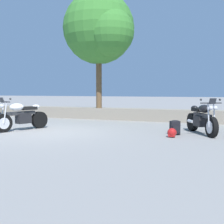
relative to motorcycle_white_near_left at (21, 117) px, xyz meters
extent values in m
plane|color=gray|center=(1.06, -0.09, -0.49)|extent=(120.00, 120.00, 0.00)
cube|color=gray|center=(1.06, 4.71, -0.21)|extent=(36.00, 0.80, 0.55)
cylinder|color=black|center=(-0.23, -0.65, -0.18)|extent=(0.34, 0.63, 0.62)
cylinder|color=black|center=(0.25, 0.70, -0.18)|extent=(0.38, 0.64, 0.62)
cylinder|color=silver|center=(-0.23, -0.65, -0.18)|extent=(0.28, 0.42, 0.38)
cube|color=black|center=(0.03, 0.07, -0.08)|extent=(0.46, 0.56, 0.34)
cube|color=#2D2D30|center=(-0.01, -0.02, 0.12)|extent=(0.50, 1.08, 0.12)
ellipsoid|color=white|center=(-0.06, -0.17, 0.34)|extent=(0.50, 0.60, 0.26)
cube|color=black|center=(0.11, 0.29, 0.28)|extent=(0.43, 0.61, 0.12)
ellipsoid|color=white|center=(0.21, 0.57, 0.32)|extent=(0.30, 0.34, 0.16)
cylinder|color=#2D2D30|center=(-0.21, -0.58, 0.54)|extent=(0.63, 0.26, 0.04)
sphere|color=silver|center=(-0.19, -0.73, 0.40)|extent=(0.13, 0.13, 0.13)
sphere|color=silver|center=(-0.32, -0.69, 0.40)|extent=(0.13, 0.13, 0.13)
cube|color=#26282D|center=(-0.24, -0.67, 0.60)|extent=(0.22, 0.16, 0.18)
cylinder|color=silver|center=(0.02, 0.53, -0.13)|extent=(0.23, 0.39, 0.11)
cylinder|color=silver|center=(-0.13, -0.65, 0.18)|extent=(0.10, 0.17, 0.73)
cylinder|color=silver|center=(-0.30, -0.59, 0.18)|extent=(0.10, 0.17, 0.73)
sphere|color=#2D2D30|center=(0.09, -0.64, 0.64)|extent=(0.07, 0.07, 0.07)
sphere|color=#2D2D30|center=(-0.47, -0.44, 0.64)|extent=(0.07, 0.07, 0.07)
cylinder|color=black|center=(6.34, 0.74, -0.18)|extent=(0.41, 0.62, 0.62)
cylinder|color=black|center=(5.69, 2.02, -0.18)|extent=(0.44, 0.63, 0.62)
cylinder|color=silver|center=(6.34, 0.74, -0.18)|extent=(0.32, 0.42, 0.38)
cube|color=black|center=(5.99, 1.42, -0.08)|extent=(0.50, 0.57, 0.34)
cube|color=#2D2D30|center=(6.04, 1.33, 0.12)|extent=(0.62, 1.04, 0.12)
ellipsoid|color=black|center=(6.11, 1.20, 0.34)|extent=(0.54, 0.62, 0.26)
cube|color=black|center=(5.89, 1.63, 0.28)|extent=(0.49, 0.62, 0.12)
ellipsoid|color=black|center=(5.75, 1.89, 0.32)|extent=(0.32, 0.35, 0.16)
cylinder|color=#2D2D30|center=(6.31, 0.81, 0.54)|extent=(0.60, 0.33, 0.04)
sphere|color=silver|center=(6.43, 0.71, 0.40)|extent=(0.13, 0.13, 0.13)
sphere|color=silver|center=(6.31, 0.65, 0.40)|extent=(0.13, 0.13, 0.13)
cube|color=#26282D|center=(6.35, 0.72, 0.60)|extent=(0.22, 0.18, 0.18)
cylinder|color=silver|center=(5.66, 1.73, -0.13)|extent=(0.27, 0.39, 0.11)
cylinder|color=silver|center=(6.40, 0.81, 0.18)|extent=(0.11, 0.17, 0.73)
cylinder|color=silver|center=(6.24, 0.73, 0.18)|extent=(0.11, 0.17, 0.73)
sphere|color=#2D2D30|center=(6.56, 0.98, 0.64)|extent=(0.07, 0.07, 0.07)
sphere|color=#2D2D30|center=(6.02, 0.71, 0.64)|extent=(0.07, 0.07, 0.07)
cube|color=black|center=(5.24, 0.85, -0.27)|extent=(0.35, 0.30, 0.44)
cube|color=black|center=(5.30, 0.75, -0.31)|extent=(0.23, 0.16, 0.24)
ellipsoid|color=black|center=(5.24, 0.85, -0.06)|extent=(0.33, 0.29, 0.08)
cube|color=black|center=(5.27, 0.98, -0.25)|extent=(0.06, 0.05, 0.37)
cube|color=black|center=(5.12, 0.91, -0.25)|extent=(0.06, 0.05, 0.37)
sphere|color=#B21919|center=(5.23, 0.35, -0.35)|extent=(0.28, 0.28, 0.28)
ellipsoid|color=black|center=(5.23, 0.27, -0.34)|extent=(0.23, 0.06, 0.12)
cube|color=#B21919|center=(5.23, 0.27, -0.42)|extent=(0.20, 0.08, 0.08)
cylinder|color=brown|center=(1.01, 4.60, 1.36)|extent=(0.28, 0.28, 2.59)
sphere|color=#387A2D|center=(1.01, 4.60, 3.95)|extent=(3.46, 3.46, 3.46)
sphere|color=#387A2D|center=(1.79, 4.08, 3.60)|extent=(2.25, 2.25, 2.25)
camera|label=1|loc=(6.45, -8.00, 0.90)|focal=44.42mm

